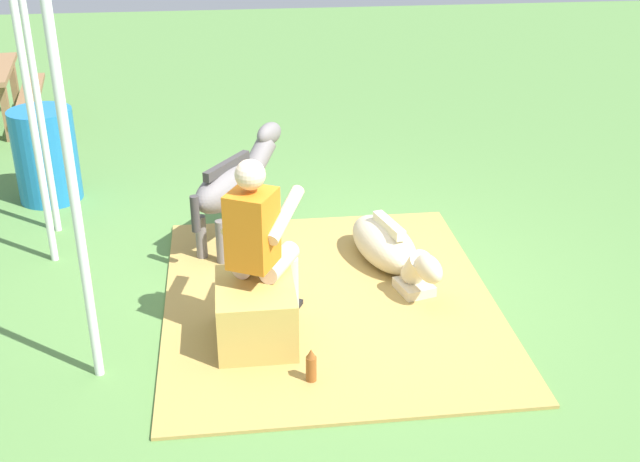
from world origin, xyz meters
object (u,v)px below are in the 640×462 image
at_px(hay_bale, 256,314).
at_px(tent_pole_left, 75,205).
at_px(water_barrel, 46,155).
at_px(tent_pole_mid, 33,121).
at_px(tent_pole_right, 38,100).
at_px(person_seated, 260,238).
at_px(pony_standing, 234,184).
at_px(soda_bottle, 311,367).
at_px(pony_lying, 389,248).

height_order(hay_bale, tent_pole_left, tent_pole_left).
xyz_separation_m(water_barrel, tent_pole_mid, (-1.33, -0.25, 0.76)).
xyz_separation_m(hay_bale, tent_pole_right, (2.02, 1.69, 0.98)).
height_order(water_barrel, tent_pole_left, tent_pole_left).
relative_size(person_seated, pony_standing, 1.13).
relative_size(hay_bale, person_seated, 0.49).
xyz_separation_m(hay_bale, tent_pole_left, (-0.25, 1.04, 0.98)).
distance_m(pony_standing, soda_bottle, 2.14).
distance_m(pony_lying, tent_pole_right, 3.17).
height_order(person_seated, pony_standing, person_seated).
bearing_deg(hay_bale, soda_bottle, -148.00).
bearing_deg(tent_pole_left, tent_pole_right, 15.91).
bearing_deg(pony_standing, pony_lying, -116.09).
relative_size(pony_lying, tent_pole_right, 0.56).
height_order(water_barrel, tent_pole_right, tent_pole_right).
bearing_deg(tent_pole_right, soda_bottle, -141.59).
height_order(pony_lying, tent_pole_mid, tent_pole_mid).
relative_size(soda_bottle, tent_pole_mid, 0.11).
distance_m(pony_standing, water_barrel, 2.15).
bearing_deg(pony_standing, tent_pole_left, 152.20).
xyz_separation_m(hay_bale, water_barrel, (2.76, 1.87, 0.22)).
relative_size(pony_lying, soda_bottle, 5.28).
height_order(pony_standing, tent_pole_right, tent_pole_right).
relative_size(pony_standing, pony_lying, 0.87).
height_order(hay_bale, water_barrel, water_barrel).
height_order(soda_bottle, tent_pole_left, tent_pole_left).
bearing_deg(tent_pole_mid, pony_standing, -86.06).
height_order(hay_bale, pony_lying, hay_bale).
bearing_deg(soda_bottle, pony_standing, 11.56).
bearing_deg(tent_pole_mid, person_seated, -127.64).
distance_m(pony_standing, pony_lying, 1.41).
bearing_deg(soda_bottle, pony_lying, -28.70).
height_order(hay_bale, pony_standing, pony_standing).
bearing_deg(water_barrel, tent_pole_mid, -169.23).
bearing_deg(person_seated, soda_bottle, -157.89).
bearing_deg(person_seated, hay_bale, 160.93).
relative_size(pony_standing, tent_pole_left, 0.49).
bearing_deg(person_seated, pony_standing, 6.17).
distance_m(pony_standing, tent_pole_right, 1.78).
bearing_deg(person_seated, tent_pole_right, 42.94).
bearing_deg(hay_bale, tent_pole_mid, 48.37).
bearing_deg(hay_bale, water_barrel, 34.04).
bearing_deg(pony_lying, pony_standing, 63.91).
xyz_separation_m(tent_pole_left, tent_pole_mid, (1.68, 0.57, 0.00)).
bearing_deg(pony_lying, tent_pole_mid, 79.79).
distance_m(hay_bale, water_barrel, 3.34).
distance_m(pony_lying, tent_pole_mid, 2.96).
height_order(soda_bottle, tent_pole_mid, tent_pole_mid).
relative_size(pony_lying, tent_pole_mid, 0.56).
height_order(hay_bale, person_seated, person_seated).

